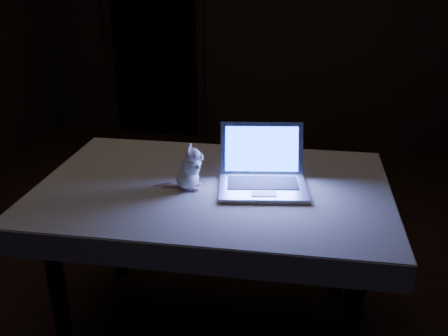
# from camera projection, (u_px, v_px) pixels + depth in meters

# --- Properties ---
(floor) EXTENTS (5.00, 5.00, 0.00)m
(floor) POSITION_uv_depth(u_px,v_px,m) (194.00, 278.00, 2.97)
(floor) COLOR black
(floor) RESTS_ON ground
(back_wall) EXTENTS (4.50, 0.04, 2.60)m
(back_wall) POSITION_uv_depth(u_px,v_px,m) (263.00, 11.00, 4.71)
(back_wall) COLOR black
(back_wall) RESTS_ON ground
(doorway) EXTENTS (1.06, 0.36, 2.13)m
(doorway) POSITION_uv_depth(u_px,v_px,m) (154.00, 33.00, 5.03)
(doorway) COLOR black
(doorway) RESTS_ON back_wall
(table) EXTENTS (1.53, 1.04, 0.79)m
(table) POSITION_uv_depth(u_px,v_px,m) (214.00, 259.00, 2.44)
(table) COLOR black
(table) RESTS_ON floor
(tablecloth) EXTENTS (1.61, 1.09, 0.11)m
(tablecloth) POSITION_uv_depth(u_px,v_px,m) (218.00, 198.00, 2.29)
(tablecloth) COLOR beige
(tablecloth) RESTS_ON table
(laptop) EXTENTS (0.45, 0.41, 0.26)m
(laptop) POSITION_uv_depth(u_px,v_px,m) (264.00, 163.00, 2.18)
(laptop) COLOR #AAABAF
(laptop) RESTS_ON tablecloth
(plush_mouse) EXTENTS (0.15, 0.15, 0.20)m
(plush_mouse) POSITION_uv_depth(u_px,v_px,m) (187.00, 167.00, 2.21)
(plush_mouse) COLOR white
(plush_mouse) RESTS_ON tablecloth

